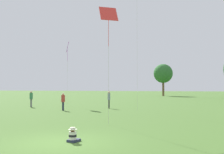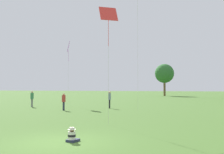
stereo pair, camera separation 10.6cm
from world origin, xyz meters
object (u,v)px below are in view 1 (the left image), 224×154
Objects in this scene: person_standing_1 at (109,98)px; distant_tree_2 at (163,74)px; person_standing_2 at (31,97)px; kite_2 at (68,48)px; seated_toddler at (73,136)px; person_standing_4 at (63,100)px; kite_1 at (109,16)px.

distant_tree_2 is (0.92, 43.13, 4.72)m from person_standing_1.
person_standing_1 is 8.99m from person_standing_2.
distant_tree_2 is (7.08, 40.60, -1.25)m from kite_2.
kite_2 reaches higher than person_standing_1.
person_standing_1 is 8.94m from kite_2.
distant_tree_2 is at bearing -173.11° from kite_2.
person_standing_1 is 0.22× the size of distant_tree_2.
distant_tree_2 reaches higher than person_standing_1.
person_standing_2 is at bearing -23.14° from kite_2.
person_standing_1 is (-3.87, 16.59, 0.88)m from seated_toddler.
person_standing_4 is 0.20× the size of distant_tree_2.
kite_1 is at bearing 161.62° from person_standing_4.
person_standing_4 is (-3.40, -3.73, -0.13)m from person_standing_1.
person_standing_2 is 7.42m from kite_2.
distant_tree_2 is (4.32, 46.87, 4.85)m from person_standing_4.
distant_tree_2 is at bearing 103.98° from kite_1.
distant_tree_2 reaches higher than seated_toddler.
person_standing_4 is (5.55, -2.91, -0.09)m from person_standing_2.
person_standing_2 is 17.35m from kite_1.
distant_tree_2 reaches higher than kite_1.
kite_1 is at bearing 151.16° from person_standing_1.
person_standing_1 reaches higher than person_standing_4.
person_standing_2 is (-8.96, -0.82, -0.04)m from person_standing_1.
seated_toddler is 8.15m from kite_1.
kite_1 reaches higher than person_standing_1.
kite_2 reaches higher than kite_1.
person_standing_2 is at bearing 1.15° from person_standing_4.
seated_toddler is at bearing -76.81° from kite_1.
person_standing_2 is (-12.83, 15.77, 0.84)m from seated_toddler.
person_standing_4 is at bearing -95.27° from distant_tree_2.
kite_2 reaches higher than seated_toddler.
person_standing_2 is at bearing 139.52° from seated_toddler.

